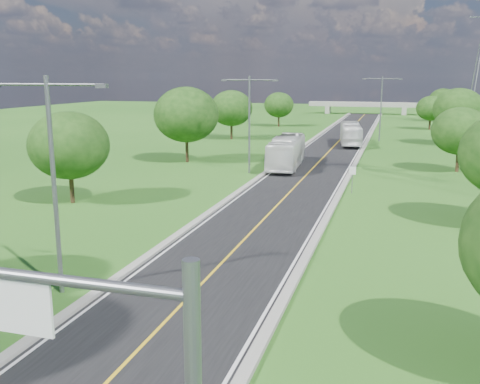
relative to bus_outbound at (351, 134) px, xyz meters
name	(u,v)px	position (x,y,z in m)	size (l,w,h in m)	color
ground	(325,156)	(-2.11, -11.80, -1.67)	(260.00, 260.00, 0.00)	#245818
road	(331,149)	(-2.11, -5.80, -1.64)	(8.00, 150.00, 0.06)	black
curb_left	(301,148)	(-6.36, -5.80, -1.56)	(0.50, 150.00, 0.22)	gray
curb_right	(362,150)	(2.14, -5.80, -1.56)	(0.50, 150.00, 0.22)	gray
signal_mast	(79,374)	(1.57, -72.80, 3.23)	(8.54, 0.33, 7.20)	slate
speed_limit_sign	(352,175)	(3.09, -33.82, -0.07)	(0.55, 0.09, 2.40)	slate
overpass	(365,105)	(-2.11, 68.20, 0.74)	(30.00, 3.00, 3.20)	gray
streetlight_near_left	(53,168)	(-8.11, -59.80, 4.27)	(5.90, 0.25, 10.00)	slate
streetlight_mid_left	(249,116)	(-8.11, -26.80, 4.27)	(5.90, 0.25, 10.00)	slate
streetlight_far_right	(381,103)	(3.89, 6.20, 4.27)	(5.90, 0.25, 10.00)	slate
tree_lb	(69,145)	(-18.11, -43.80, 2.97)	(6.30, 6.30, 7.33)	black
tree_lc	(186,115)	(-17.11, -21.80, 3.90)	(7.56, 7.56, 8.79)	black
tree_ld	(231,108)	(-19.11, 2.20, 3.28)	(6.72, 6.72, 7.82)	black
tree_le	(279,105)	(-16.61, 26.20, 2.66)	(5.88, 5.88, 6.84)	black
tree_rc	(460,131)	(12.89, -19.80, 2.66)	(5.88, 5.88, 6.84)	black
tree_rd	(458,109)	(14.89, 4.20, 3.59)	(7.14, 7.14, 8.30)	black
tree_re	(431,108)	(12.39, 28.20, 2.35)	(5.46, 5.46, 6.35)	black
tree_rf	(443,101)	(15.89, 48.20, 2.97)	(6.30, 6.30, 7.33)	black
bus_outbound	(351,134)	(0.00, 0.00, 0.00)	(2.71, 11.58, 3.23)	white
bus_inbound	(287,152)	(-5.08, -22.22, 0.10)	(2.88, 12.29, 3.42)	white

